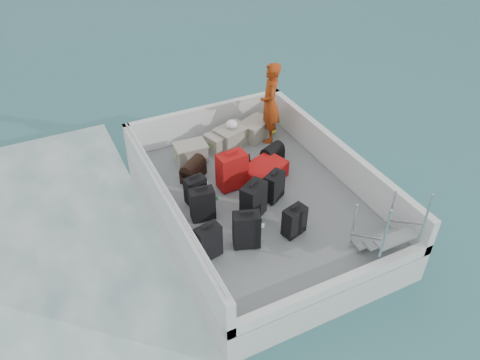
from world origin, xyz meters
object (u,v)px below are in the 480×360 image
object	(u,v)px
crate_0	(191,153)
crate_3	(255,130)
suitcase_1	(202,205)
suitcase_3	(247,231)
suitcase_6	(294,221)
suitcase_4	(253,201)
crate_2	(232,137)
suitcase_8	(264,172)
suitcase_0	(208,242)
suitcase_2	(196,191)
suitcase_7	(274,187)
passenger	(270,103)
suitcase_5	(232,171)
crate_1	(221,141)

from	to	relation	value
crate_0	crate_3	distance (m)	1.60
suitcase_1	suitcase_3	world-z (taller)	suitcase_3
crate_0	suitcase_6	bearing A→B (deg)	-74.79
suitcase_4	crate_2	xyz separation A→B (m)	(0.66, 2.25, -0.15)
suitcase_8	crate_3	world-z (taller)	crate_3
suitcase_0	suitcase_1	distance (m)	0.92
suitcase_2	crate_3	size ratio (longest dim) A/B	0.84
crate_0	suitcase_1	bearing A→B (deg)	-104.92
suitcase_1	suitcase_4	xyz separation A→B (m)	(0.81, -0.33, 0.03)
suitcase_0	suitcase_8	distance (m)	2.27
suitcase_7	passenger	world-z (taller)	passenger
suitcase_6	crate_2	xyz separation A→B (m)	(0.25, 2.94, -0.07)
suitcase_4	passenger	world-z (taller)	passenger
suitcase_1	suitcase_5	size ratio (longest dim) A/B	0.85
suitcase_4	passenger	xyz separation A→B (m)	(1.48, 2.11, 0.53)
suitcase_1	suitcase_3	bearing A→B (deg)	-59.11
suitcase_3	crate_3	size ratio (longest dim) A/B	1.04
suitcase_6	crate_1	bearing A→B (deg)	75.17
suitcase_2	suitcase_7	bearing A→B (deg)	-29.94
suitcase_1	suitcase_8	size ratio (longest dim) A/B	0.73
suitcase_2	crate_2	size ratio (longest dim) A/B	0.83
passenger	suitcase_5	bearing A→B (deg)	-26.09
passenger	suitcase_1	bearing A→B (deg)	-27.56
suitcase_3	suitcase_8	world-z (taller)	suitcase_3
suitcase_5	crate_0	size ratio (longest dim) A/B	1.22
suitcase_6	suitcase_7	size ratio (longest dim) A/B	0.98
suitcase_1	suitcase_2	distance (m)	0.47
suitcase_5	suitcase_6	world-z (taller)	suitcase_5
suitcase_4	crate_1	bearing A→B (deg)	50.97
suitcase_2	suitcase_6	distance (m)	1.88
suitcase_3	passenger	bearing A→B (deg)	74.04
suitcase_3	suitcase_4	xyz separation A→B (m)	(0.43, 0.59, 0.01)
suitcase_1	passenger	world-z (taller)	passenger
suitcase_2	suitcase_8	distance (m)	1.45
suitcase_2	crate_2	bearing A→B (deg)	37.98
suitcase_5	suitcase_4	bearing A→B (deg)	-95.93
suitcase_5	suitcase_6	xyz separation A→B (m)	(0.37, -1.61, -0.10)
suitcase_7	passenger	bearing A→B (deg)	34.59
suitcase_4	suitcase_3	bearing A→B (deg)	-155.33
suitcase_2	passenger	distance (m)	2.66
suitcase_1	suitcase_6	distance (m)	1.59
suitcase_0	passenger	world-z (taller)	passenger
suitcase_0	suitcase_1	size ratio (longest dim) A/B	0.99
suitcase_6	passenger	distance (m)	3.06
suitcase_0	suitcase_4	xyz separation A→B (m)	(1.07, 0.55, 0.03)
suitcase_2	suitcase_6	xyz separation A→B (m)	(1.16, -1.48, 0.00)
suitcase_1	suitcase_6	world-z (taller)	suitcase_1
suitcase_0	suitcase_3	bearing A→B (deg)	-14.74
crate_3	passenger	bearing A→B (deg)	-36.07
suitcase_4	suitcase_7	size ratio (longest dim) A/B	1.24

